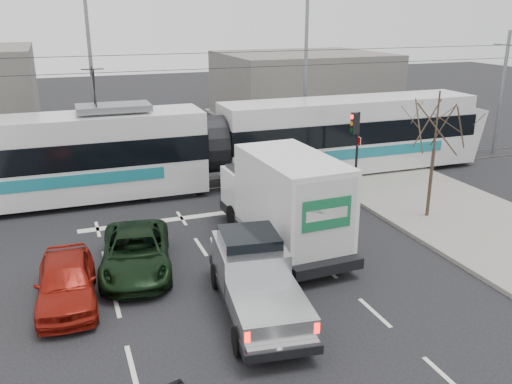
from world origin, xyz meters
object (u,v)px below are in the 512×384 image
object	(u,v)px
navy_pickup	(276,173)
red_car	(66,281)
traffic_signal	(355,134)
street_lamp_near	(303,65)
green_car	(136,252)
bare_tree	(436,126)
box_truck	(284,200)
silver_pickup	(255,276)
tram	(211,146)
street_lamp_far	(88,69)

from	to	relation	value
navy_pickup	red_car	xyz separation A→B (m)	(-9.24, -6.73, -0.37)
traffic_signal	street_lamp_near	bearing A→B (deg)	83.59
street_lamp_near	red_car	xyz separation A→B (m)	(-13.59, -13.43, -4.42)
street_lamp_near	navy_pickup	size ratio (longest dim) A/B	1.66
green_car	navy_pickup	bearing A→B (deg)	46.58
bare_tree	green_car	xyz separation A→B (m)	(-11.70, -0.56, -3.14)
box_truck	green_car	distance (m)	5.34
silver_pickup	box_truck	distance (m)	4.48
traffic_signal	box_truck	distance (m)	6.98
traffic_signal	tram	distance (m)	6.65
street_lamp_near	silver_pickup	world-z (taller)	street_lamp_near
red_car	street_lamp_far	bearing A→B (deg)	85.01
traffic_signal	green_car	size ratio (longest dim) A/B	0.77
street_lamp_far	tram	size ratio (longest dim) A/B	0.32
box_truck	red_car	xyz separation A→B (m)	(-7.40, -1.56, -1.00)
street_lamp_far	green_car	size ratio (longest dim) A/B	1.93
green_car	silver_pickup	bearing A→B (deg)	-42.11
bare_tree	navy_pickup	xyz separation A→B (m)	(-4.63, 4.80, -2.73)
bare_tree	street_lamp_far	world-z (taller)	street_lamp_far
silver_pickup	bare_tree	bearing A→B (deg)	31.84
box_truck	navy_pickup	size ratio (longest dim) A/B	1.29
traffic_signal	box_truck	bearing A→B (deg)	-140.74
street_lamp_far	bare_tree	bearing A→B (deg)	-48.88
silver_pickup	tram	bearing A→B (deg)	87.48
street_lamp_near	green_car	world-z (taller)	street_lamp_near
tram	navy_pickup	bearing A→B (deg)	-43.94
green_car	tram	bearing A→B (deg)	67.68
street_lamp_near	green_car	bearing A→B (deg)	-133.42
box_truck	navy_pickup	distance (m)	5.52
traffic_signal	silver_pickup	distance (m)	11.34
traffic_signal	box_truck	size ratio (longest dim) A/B	0.52
street_lamp_near	box_truck	world-z (taller)	street_lamp_near
red_car	box_truck	bearing A→B (deg)	14.62
bare_tree	traffic_signal	bearing A→B (deg)	105.76
bare_tree	silver_pickup	size ratio (longest dim) A/B	0.88
street_lamp_far	silver_pickup	bearing A→B (deg)	-80.76
street_lamp_near	navy_pickup	bearing A→B (deg)	-122.95
tram	street_lamp_far	bearing A→B (deg)	127.29
tram	box_truck	size ratio (longest dim) A/B	4.01
navy_pickup	green_car	bearing A→B (deg)	-167.28
street_lamp_far	tram	xyz separation A→B (m)	(4.81, -6.41, -3.09)
street_lamp_near	traffic_signal	bearing A→B (deg)	-96.41
red_car	street_lamp_near	bearing A→B (deg)	47.38
tram	box_truck	world-z (taller)	tram
street_lamp_near	street_lamp_far	distance (m)	11.67
red_car	bare_tree	bearing A→B (deg)	10.63
bare_tree	street_lamp_far	size ratio (longest dim) A/B	0.56
traffic_signal	tram	world-z (taller)	tram
silver_pickup	green_car	size ratio (longest dim) A/B	1.22
silver_pickup	box_truck	world-z (taller)	box_truck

